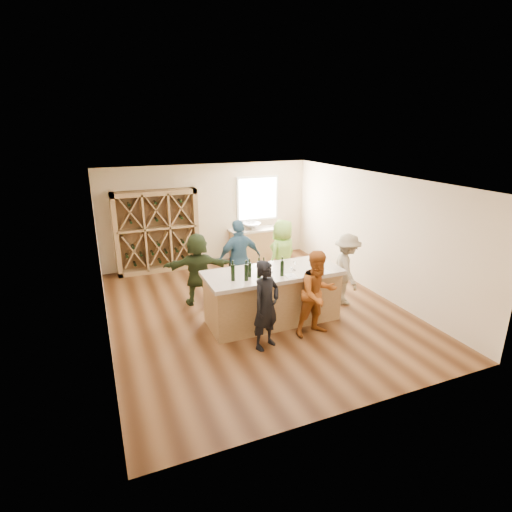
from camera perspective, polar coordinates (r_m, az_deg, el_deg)
name	(u,v)px	position (r m, az deg, el deg)	size (l,w,h in m)	color
floor	(255,311)	(8.78, -0.10, -7.92)	(6.00, 7.00, 0.10)	#58351C
ceiling	(255,177)	(7.93, -0.12, 11.22)	(6.00, 7.00, 0.10)	white
wall_back	(208,214)	(11.49, -6.90, 6.00)	(6.00, 0.10, 2.80)	beige
wall_front	(360,324)	(5.37, 14.68, -9.31)	(6.00, 0.10, 2.80)	beige
wall_left	(98,267)	(7.67, -21.68, -1.50)	(0.10, 7.00, 2.80)	beige
wall_right	(375,233)	(9.77, 16.70, 3.14)	(0.10, 7.00, 2.80)	beige
window_frame	(257,198)	(11.83, 0.21, 8.22)	(1.30, 0.06, 1.30)	white
window_pane	(258,199)	(11.80, 0.27, 8.19)	(1.18, 0.01, 1.18)	white
wine_rack	(157,232)	(11.00, -13.98, 3.41)	(2.20, 0.45, 2.20)	#977348
back_counter_base	(258,244)	(11.86, 0.26, 1.68)	(1.60, 0.58, 0.86)	#977348
back_counter_top	(258,229)	(11.74, 0.26, 3.84)	(1.70, 0.62, 0.06)	#BAAB98
sink	(251,226)	(11.63, -0.65, 4.33)	(0.54, 0.54, 0.19)	silver
faucet	(249,223)	(11.78, -0.98, 4.79)	(0.02, 0.02, 0.30)	silver
tasting_counter_base	(273,298)	(8.09, 2.38, -5.99)	(2.60, 1.00, 1.00)	#977348
tasting_counter_top	(273,273)	(7.89, 2.43, -2.42)	(2.72, 1.12, 0.08)	#BAAB98
wine_bottle_a	(233,273)	(7.35, -3.32, -2.38)	(0.08, 0.08, 0.31)	black
wine_bottle_b	(246,273)	(7.34, -1.41, -2.38)	(0.08, 0.08, 0.31)	black
wine_bottle_c	(250,270)	(7.52, -0.93, -1.97)	(0.07, 0.07, 0.28)	black
wine_bottle_d	(259,270)	(7.46, 0.42, -1.99)	(0.08, 0.08, 0.32)	black
wine_bottle_e	(264,268)	(7.59, 1.12, -1.77)	(0.07, 0.07, 0.29)	black
wine_glass_a	(271,277)	(7.33, 2.14, -2.95)	(0.07, 0.07, 0.19)	white
wine_glass_b	(291,273)	(7.58, 5.06, -2.36)	(0.06, 0.06, 0.17)	white
wine_glass_c	(316,270)	(7.75, 8.63, -1.98)	(0.07, 0.07, 0.18)	white
wine_glass_d	(294,266)	(7.91, 5.52, -1.41)	(0.07, 0.07, 0.18)	white
wine_glass_e	(320,264)	(8.06, 9.18, -1.13)	(0.08, 0.08, 0.20)	white
tasting_menu_a	(265,280)	(7.43, 1.23, -3.39)	(0.21, 0.28, 0.00)	white
tasting_menu_b	(291,276)	(7.64, 5.03, -2.83)	(0.20, 0.27, 0.00)	white
tasting_menu_c	(323,271)	(7.94, 9.62, -2.19)	(0.22, 0.30, 0.00)	white
person_near_left	(266,305)	(7.04, 1.45, -7.04)	(0.60, 0.44, 1.64)	black
person_near_right	(318,294)	(7.54, 8.81, -5.35)	(0.81, 0.44, 1.66)	#994C19
person_server	(347,269)	(8.99, 12.81, -1.87)	(1.03, 0.48, 1.60)	gray
person_far_mid	(239,259)	(9.08, -2.39, -0.44)	(1.07, 0.55, 1.83)	#335972
person_far_right	(282,255)	(9.51, 3.80, 0.12)	(0.84, 0.55, 1.73)	#8CC64C
person_far_left	(198,269)	(8.84, -8.29, -1.85)	(1.51, 0.54, 1.62)	#263319
wine_bottle_f	(282,268)	(7.59, 3.75, -1.77)	(0.07, 0.07, 0.30)	black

